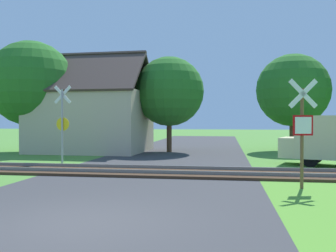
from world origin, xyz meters
name	(u,v)px	position (x,y,z in m)	size (l,w,h in m)	color
ground_plane	(79,224)	(0.00, 0.00, 0.00)	(160.00, 160.00, 0.00)	#4C8433
road_asphalt	(110,202)	(0.00, 2.00, 0.00)	(7.91, 80.00, 0.01)	#38383A
rail_track	(151,172)	(0.00, 7.13, 0.06)	(60.00, 2.60, 0.22)	#422D1E
stop_sign_near	(302,127)	(5.07, 4.59, 1.82)	(0.86, 0.22, 3.25)	brown
crossing_sign_far	(62,120)	(-4.86, 9.87, 2.06)	(0.88, 0.14, 3.70)	#9E9EA5
house	(92,119)	(-5.82, 16.46, 2.13)	(7.45, 6.34, 6.48)	#C6B293
tree_left	(31,84)	(-9.48, 15.38, 4.39)	(5.41, 5.41, 7.10)	#513823
tree_center	(169,92)	(-0.79, 16.95, 3.90)	(4.47, 4.47, 6.14)	#513823
tree_right	(293,90)	(7.21, 18.83, 4.03)	(4.80, 4.80, 6.43)	#513823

